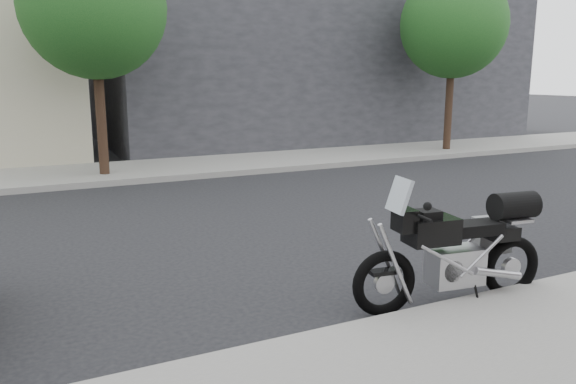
# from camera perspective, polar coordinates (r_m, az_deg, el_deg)

# --- Properties ---
(ground) EXTENTS (120.00, 120.00, 0.00)m
(ground) POSITION_cam_1_polar(r_m,az_deg,el_deg) (9.65, -0.89, -3.62)
(ground) COLOR black
(ground) RESTS_ON ground
(far_sidewalk) EXTENTS (44.00, 3.00, 0.15)m
(far_sidewalk) POSITION_cam_1_polar(r_m,az_deg,el_deg) (15.63, -11.10, 2.41)
(far_sidewalk) COLOR gray
(far_sidewalk) RESTS_ON ground
(far_building_dark) EXTENTS (16.00, 11.00, 7.00)m
(far_building_dark) POSITION_cam_1_polar(r_m,az_deg,el_deg) (24.52, 0.50, 13.98)
(far_building_dark) COLOR #29292E
(far_building_dark) RESTS_ON ground
(street_tree_left) EXTENTS (3.40, 3.40, 5.70)m
(street_tree_left) POSITION_cam_1_polar(r_m,az_deg,el_deg) (19.45, 16.46, 15.97)
(street_tree_left) COLOR #322117
(street_tree_left) RESTS_ON far_sidewalk
(street_tree_mid) EXTENTS (3.40, 3.40, 5.70)m
(street_tree_mid) POSITION_cam_1_polar(r_m,az_deg,el_deg) (14.64, -19.15, 17.35)
(street_tree_mid) COLOR #322117
(street_tree_mid) RESTS_ON far_sidewalk
(motorcycle) EXTENTS (2.40, 0.78, 1.52)m
(motorcycle) POSITION_cam_1_polar(r_m,az_deg,el_deg) (6.64, 17.31, -5.47)
(motorcycle) COLOR black
(motorcycle) RESTS_ON ground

